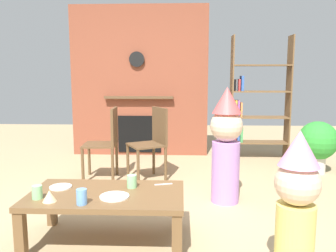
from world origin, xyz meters
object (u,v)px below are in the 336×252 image
at_px(paper_plate_rear, 115,196).
at_px(paper_cup_near_right, 132,181).
at_px(paper_cup_near_left, 82,197).
at_px(birthday_cake_slice, 49,196).
at_px(paper_plate_front, 61,187).
at_px(child_with_cone_hat, 296,206).
at_px(dining_chair_middle, 153,139).
at_px(bookshelf, 255,103).
at_px(coffee_table, 107,200).
at_px(child_in_pink, 226,142).
at_px(potted_plant_tall, 318,143).
at_px(paper_cup_center, 37,192).
at_px(dining_chair_left, 107,139).

bearing_deg(paper_plate_rear, paper_cup_near_right, 66.77).
relative_size(paper_cup_near_left, birthday_cake_slice, 1.10).
relative_size(paper_cup_near_left, paper_cup_near_right, 1.07).
distance_m(paper_plate_front, birthday_cake_slice, 0.31).
height_order(paper_cup_near_left, child_with_cone_hat, child_with_cone_hat).
bearing_deg(paper_plate_front, dining_chair_middle, 68.79).
distance_m(bookshelf, paper_plate_rear, 3.40).
bearing_deg(coffee_table, dining_chair_middle, 82.58).
bearing_deg(child_in_pink, potted_plant_tall, 177.86).
distance_m(bookshelf, child_with_cone_hat, 3.41).
relative_size(bookshelf, paper_cup_near_right, 18.46).
bearing_deg(child_in_pink, paper_plate_front, -11.94).
relative_size(bookshelf, paper_plate_rear, 8.76).
xyz_separation_m(birthday_cake_slice, dining_chair_middle, (0.58, 1.88, 0.07)).
height_order(child_with_cone_hat, child_in_pink, child_in_pink).
bearing_deg(paper_cup_near_right, coffee_table, -144.19).
bearing_deg(potted_plant_tall, dining_chair_middle, -171.11).
height_order(paper_cup_near_left, paper_cup_near_right, paper_cup_near_left).
height_order(paper_cup_near_left, birthday_cake_slice, paper_cup_near_left).
distance_m(child_with_cone_hat, child_in_pink, 1.44).
distance_m(paper_cup_near_left, birthday_cake_slice, 0.25).
xyz_separation_m(paper_plate_front, dining_chair_middle, (0.61, 1.57, 0.11)).
relative_size(paper_cup_center, paper_plate_front, 0.57).
bearing_deg(child_with_cone_hat, bookshelf, -75.78).
distance_m(paper_cup_center, child_with_cone_hat, 1.78).
xyz_separation_m(coffee_table, child_in_pink, (1.02, 0.90, 0.28)).
bearing_deg(paper_cup_near_right, paper_cup_center, -156.88).
bearing_deg(paper_plate_rear, child_in_pink, 46.73).
height_order(coffee_table, paper_plate_front, paper_plate_front).
bearing_deg(paper_cup_near_left, dining_chair_middle, 80.09).
distance_m(coffee_table, paper_plate_front, 0.41).
xyz_separation_m(paper_cup_near_left, potted_plant_tall, (2.50, 2.26, -0.04)).
xyz_separation_m(paper_plate_front, paper_plate_rear, (0.47, -0.20, 0.00)).
distance_m(child_with_cone_hat, dining_chair_middle, 2.42).
bearing_deg(paper_plate_rear, child_with_cone_hat, -19.13).
height_order(bookshelf, paper_cup_center, bookshelf).
xyz_separation_m(coffee_table, paper_cup_center, (-0.47, -0.15, 0.11)).
xyz_separation_m(bookshelf, paper_plate_rear, (-1.63, -2.95, -0.46)).
bearing_deg(paper_cup_near_right, paper_plate_rear, -113.23).
relative_size(bookshelf, paper_cup_center, 19.18).
bearing_deg(dining_chair_middle, paper_cup_center, 40.66).
bearing_deg(bookshelf, potted_plant_tall, -51.62).
distance_m(bookshelf, coffee_table, 3.37).
bearing_deg(bookshelf, dining_chair_middle, -141.75).
height_order(paper_plate_front, dining_chair_left, dining_chair_left).
height_order(paper_plate_rear, potted_plant_tall, potted_plant_tall).
distance_m(paper_cup_near_right, potted_plant_tall, 2.90).
bearing_deg(bookshelf, dining_chair_left, -149.46).
xyz_separation_m(dining_chair_middle, potted_plant_tall, (2.16, 0.34, -0.10)).
height_order(paper_cup_near_left, paper_plate_front, paper_cup_near_left).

